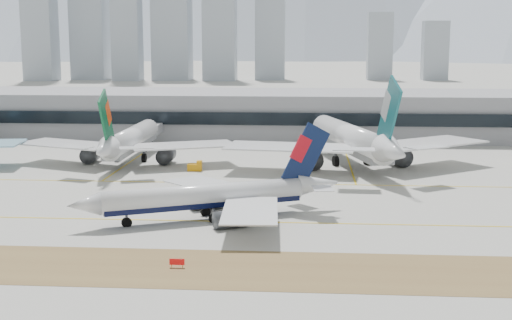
# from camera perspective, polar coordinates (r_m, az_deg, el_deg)

# --- Properties ---
(ground) EXTENTS (3000.00, 3000.00, 0.00)m
(ground) POSITION_cam_1_polar(r_m,az_deg,el_deg) (133.85, 0.87, -4.46)
(ground) COLOR #A1A097
(ground) RESTS_ON ground
(taxiing_airliner) EXTENTS (48.42, 41.17, 17.34)m
(taxiing_airliner) POSITION_cam_1_polar(r_m,az_deg,el_deg) (130.84, -3.39, -2.93)
(taxiing_airliner) COLOR white
(taxiing_airliner) RESTS_ON ground
(widebody_eva) EXTENTS (60.44, 58.87, 21.54)m
(widebody_eva) POSITION_cam_1_polar(r_m,az_deg,el_deg) (193.85, -10.11, 1.49)
(widebody_eva) COLOR white
(widebody_eva) RESTS_ON ground
(widebody_cathay) EXTENTS (68.25, 68.18, 25.18)m
(widebody_cathay) POSITION_cam_1_polar(r_m,az_deg,el_deg) (186.41, 7.79, 1.53)
(widebody_cathay) COLOR white
(widebody_cathay) RESTS_ON ground
(terminal) EXTENTS (280.00, 43.10, 15.00)m
(terminal) POSITION_cam_1_polar(r_m,az_deg,el_deg) (245.85, 2.48, 3.73)
(terminal) COLOR gray
(terminal) RESTS_ON ground
(hold_sign_left) EXTENTS (2.20, 0.15, 1.35)m
(hold_sign_left) POSITION_cam_1_polar(r_m,az_deg,el_deg) (104.30, -6.34, -8.11)
(hold_sign_left) COLOR red
(hold_sign_left) RESTS_ON ground
(gse_b) EXTENTS (3.55, 2.00, 2.60)m
(gse_b) POSITION_cam_1_polar(r_m,az_deg,el_deg) (179.57, -4.87, -0.54)
(gse_b) COLOR orange
(gse_b) RESTS_ON ground
(city_skyline) EXTENTS (342.00, 49.80, 140.00)m
(city_skyline) POSITION_cam_1_polar(r_m,az_deg,el_deg) (594.43, -6.95, 11.17)
(city_skyline) COLOR #9BA6B1
(city_skyline) RESTS_ON ground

